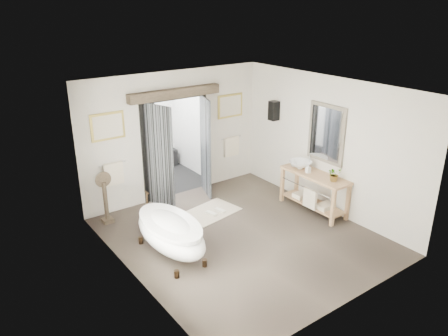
{
  "coord_description": "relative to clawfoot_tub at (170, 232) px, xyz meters",
  "views": [
    {
      "loc": [
        -4.66,
        -5.81,
        4.33
      ],
      "look_at": [
        0.0,
        0.6,
        1.25
      ],
      "focal_mm": 35.0,
      "sensor_mm": 36.0,
      "label": 1
    }
  ],
  "objects": [
    {
      "name": "soap_bottle_a",
      "position": [
        3.33,
        -0.11,
        0.49
      ],
      "size": [
        0.1,
        0.1,
        0.19
      ],
      "primitive_type": "imported",
      "rotation": [
        0.0,
        0.0,
        -0.16
      ],
      "color": "gray",
      "rests_on": "vanity"
    },
    {
      "name": "vanity",
      "position": [
        3.38,
        -0.26,
        0.05
      ],
      "size": [
        0.57,
        1.6,
        0.85
      ],
      "color": "tan",
      "rests_on": "ground_plane"
    },
    {
      "name": "shower_room",
      "position": [
        1.43,
        3.73,
        0.45
      ],
      "size": [
        2.22,
        2.01,
        2.51
      ],
      "color": "black",
      "rests_on": "ground_plane"
    },
    {
      "name": "basin",
      "position": [
        3.37,
        0.16,
        0.48
      ],
      "size": [
        0.59,
        0.59,
        0.17
      ],
      "primitive_type": "imported",
      "rotation": [
        0.0,
        0.0,
        0.18
      ],
      "color": "white",
      "rests_on": "vanity"
    },
    {
      "name": "plant",
      "position": [
        3.42,
        -0.74,
        0.55
      ],
      "size": [
        0.34,
        0.31,
        0.31
      ],
      "primitive_type": "imported",
      "rotation": [
        0.0,
        0.0,
        -0.3
      ],
      "color": "gray",
      "rests_on": "vanity"
    },
    {
      "name": "room_shell",
      "position": [
        1.39,
        -0.39,
        1.4
      ],
      "size": [
        4.52,
        5.02,
        2.91
      ],
      "color": "beige",
      "rests_on": "ground_plane"
    },
    {
      "name": "ground_plane",
      "position": [
        1.43,
        -0.26,
        -0.45
      ],
      "size": [
        5.0,
        5.0,
        0.0
      ],
      "primitive_type": "plane",
      "color": "brown"
    },
    {
      "name": "clawfoot_tub",
      "position": [
        0.0,
        0.0,
        0.0
      ],
      "size": [
        0.85,
        1.9,
        0.93
      ],
      "color": "#322416",
      "rests_on": "ground_plane"
    },
    {
      "name": "soap_bottle_b",
      "position": [
        3.34,
        0.33,
        0.48
      ],
      "size": [
        0.15,
        0.15,
        0.17
      ],
      "primitive_type": "imported",
      "rotation": [
        0.0,
        0.0,
        -0.17
      ],
      "color": "gray",
      "rests_on": "vanity"
    },
    {
      "name": "pedestal_mirror",
      "position": [
        -0.46,
        1.86,
        0.03
      ],
      "size": [
        0.33,
        0.21,
        1.12
      ],
      "color": "brown",
      "rests_on": "ground_plane"
    },
    {
      "name": "back_wall_dressing",
      "position": [
        1.43,
        2.05,
        1.11
      ],
      "size": [
        3.82,
        0.79,
        2.52
      ],
      "color": "black",
      "rests_on": "ground_plane"
    },
    {
      "name": "rug",
      "position": [
        1.52,
        0.97,
        -0.45
      ],
      "size": [
        1.32,
        0.99,
        0.01
      ],
      "primitive_type": "cube",
      "rotation": [
        0.0,
        0.0,
        0.17
      ],
      "color": "beige",
      "rests_on": "ground_plane"
    },
    {
      "name": "slippers",
      "position": [
        1.58,
        0.85,
        -0.41
      ],
      "size": [
        0.39,
        0.27,
        0.05
      ],
      "color": "silver",
      "rests_on": "rug"
    }
  ]
}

